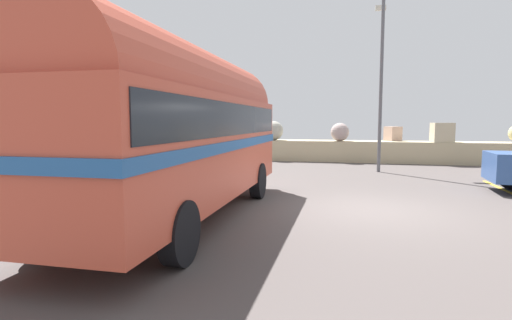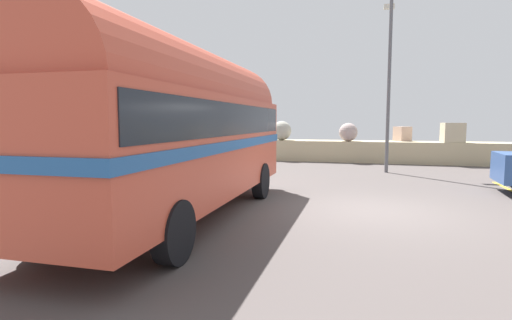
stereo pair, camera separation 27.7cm
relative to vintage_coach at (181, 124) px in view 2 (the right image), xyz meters
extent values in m
cube|color=#4E4745|center=(3.96, 1.85, -2.04)|extent=(32.00, 26.00, 0.02)
cube|color=tan|center=(3.96, 13.65, -1.50)|extent=(31.36, 1.80, 1.10)
sphere|color=#A7A986|center=(-8.92, 14.13, -0.37)|extent=(1.17, 1.17, 1.17)
cube|color=#B6B78C|center=(-6.46, 13.26, -0.49)|extent=(1.12, 1.02, 0.92)
cube|color=#B2AE8A|center=(-2.84, 14.16, -0.29)|extent=(1.83, 1.87, 1.32)
sphere|color=#A5A294|center=(-0.63, 13.30, -0.43)|extent=(1.04, 1.04, 1.04)
sphere|color=#AC9793|center=(2.90, 13.12, -0.48)|extent=(0.94, 0.94, 0.94)
cube|color=tan|center=(5.60, 14.19, -0.58)|extent=(0.93, 0.97, 0.75)
cube|color=#BFB192|center=(7.80, 13.22, -0.47)|extent=(1.05, 0.91, 0.95)
cylinder|color=black|center=(-1.15, 2.58, -1.55)|extent=(0.30, 0.96, 0.96)
cylinder|color=black|center=(1.06, 2.62, -1.55)|extent=(0.30, 0.96, 0.96)
cylinder|color=black|center=(-1.06, -2.63, -1.55)|extent=(0.30, 0.96, 0.96)
cylinder|color=black|center=(1.15, -2.59, -1.55)|extent=(0.30, 0.96, 0.96)
cube|color=#C44B34|center=(0.00, 0.00, -0.48)|extent=(2.54, 8.44, 2.10)
cylinder|color=#C44B34|center=(0.00, 0.00, 0.57)|extent=(2.33, 8.10, 2.20)
cube|color=#265997|center=(0.00, 0.00, -0.42)|extent=(2.59, 8.52, 0.20)
cube|color=black|center=(0.00, 0.00, 0.10)|extent=(2.57, 8.10, 0.64)
cube|color=silver|center=(-0.07, 4.27, -1.35)|extent=(2.28, 0.20, 0.28)
cylinder|color=black|center=(-5.36, 2.68, -1.55)|extent=(0.38, 0.98, 0.96)
cylinder|color=black|center=(-3.17, 2.44, -1.55)|extent=(0.38, 0.98, 0.96)
cube|color=silver|center=(-4.54, -0.03, -0.48)|extent=(3.28, 8.61, 2.10)
cylinder|color=silver|center=(-4.54, -0.03, 0.57)|extent=(3.04, 8.25, 2.20)
cube|color=#B12C22|center=(-4.54, -0.03, -0.42)|extent=(3.34, 8.70, 0.20)
cube|color=black|center=(-4.54, -0.03, 0.10)|extent=(3.28, 8.28, 0.64)
cube|color=silver|center=(-4.09, 4.22, -1.35)|extent=(2.28, 0.40, 0.28)
cylinder|color=#5B5B60|center=(4.62, 9.33, 1.46)|extent=(0.14, 0.14, 7.02)
cube|color=beige|center=(4.58, 10.32, 4.87)|extent=(0.44, 0.24, 0.18)
camera|label=1|loc=(3.55, -7.74, 0.05)|focal=27.69mm
camera|label=2|loc=(3.81, -7.67, 0.05)|focal=27.69mm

